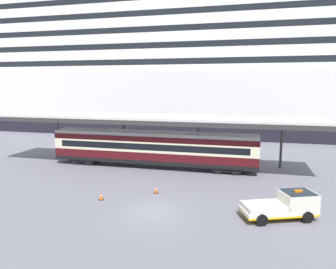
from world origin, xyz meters
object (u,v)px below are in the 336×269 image
at_px(cruise_ship, 243,67).
at_px(traffic_cone_mid, 156,189).
at_px(train_carriage, 153,147).
at_px(traffic_cone_near, 101,196).
at_px(service_truck, 285,205).

relative_size(cruise_ship, traffic_cone_mid, 251.13).
distance_m(train_carriage, traffic_cone_near, 11.49).
height_order(train_carriage, traffic_cone_near, train_carriage).
distance_m(service_truck, traffic_cone_near, 14.39).
height_order(cruise_ship, traffic_cone_mid, cruise_ship).
distance_m(cruise_ship, traffic_cone_near, 48.29).
bearing_deg(traffic_cone_near, service_truck, -0.52).
bearing_deg(train_carriage, traffic_cone_near, -95.56).
bearing_deg(traffic_cone_near, train_carriage, 84.44).
bearing_deg(traffic_cone_mid, service_truck, -15.20).
bearing_deg(cruise_ship, traffic_cone_near, -102.59).
relative_size(cruise_ship, service_truck, 32.22).
relative_size(service_truck, traffic_cone_near, 8.71).
bearing_deg(service_truck, traffic_cone_near, 179.48).
relative_size(train_carriage, service_truck, 4.23).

